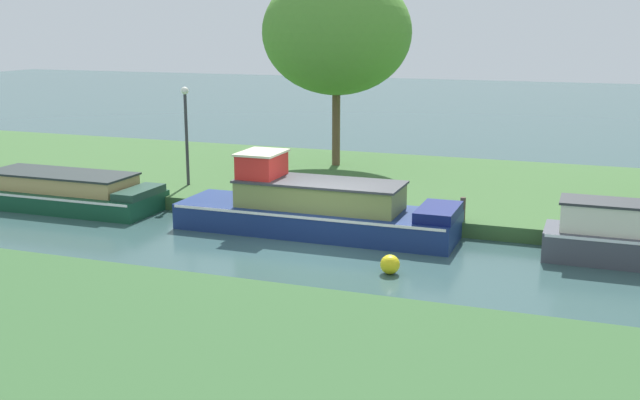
# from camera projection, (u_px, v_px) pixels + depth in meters

# --- Properties ---
(ground_plane) EXTENTS (120.00, 120.00, 0.00)m
(ground_plane) POSITION_uv_depth(u_px,v_px,m) (318.00, 246.00, 19.31)
(ground_plane) COLOR #314F4E
(riverbank_far) EXTENTS (72.00, 10.00, 0.40)m
(riverbank_far) POSITION_uv_depth(u_px,v_px,m) (390.00, 185.00, 25.66)
(riverbank_far) COLOR #3C6332
(riverbank_far) RESTS_ON ground_plane
(riverbank_near) EXTENTS (72.00, 10.00, 0.40)m
(riverbank_near) POSITION_uv_depth(u_px,v_px,m) (103.00, 398.00, 11.03)
(riverbank_near) COLOR #335B2F
(riverbank_near) RESTS_ON ground_plane
(navy_barge) EXTENTS (7.59, 2.13, 2.12)m
(navy_barge) POSITION_uv_depth(u_px,v_px,m) (317.00, 209.00, 20.42)
(navy_barge) COLOR navy
(navy_barge) RESTS_ON ground_plane
(forest_cruiser) EXTENTS (5.93, 2.18, 1.09)m
(forest_cruiser) POSITION_uv_depth(u_px,v_px,m) (66.00, 192.00, 23.19)
(forest_cruiser) COLOR #14462E
(forest_cruiser) RESTS_ON ground_plane
(willow_tree_left) EXTENTS (5.41, 4.63, 7.00)m
(willow_tree_left) POSITION_uv_depth(u_px,v_px,m) (336.00, 33.00, 27.05)
(willow_tree_left) COLOR brown
(willow_tree_left) RESTS_ON riverbank_far
(lamp_post) EXTENTS (0.24, 0.24, 3.16)m
(lamp_post) POSITION_uv_depth(u_px,v_px,m) (186.00, 124.00, 24.24)
(lamp_post) COLOR #333338
(lamp_post) RESTS_ON riverbank_far
(mooring_post_near) EXTENTS (0.14, 0.14, 0.60)m
(mooring_post_near) POSITION_uv_depth(u_px,v_px,m) (463.00, 208.00, 20.26)
(mooring_post_near) COLOR #473B30
(mooring_post_near) RESTS_ON riverbank_far
(channel_buoy) EXTENTS (0.44, 0.44, 0.44)m
(channel_buoy) POSITION_uv_depth(u_px,v_px,m) (390.00, 264.00, 17.09)
(channel_buoy) COLOR yellow
(channel_buoy) RESTS_ON ground_plane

